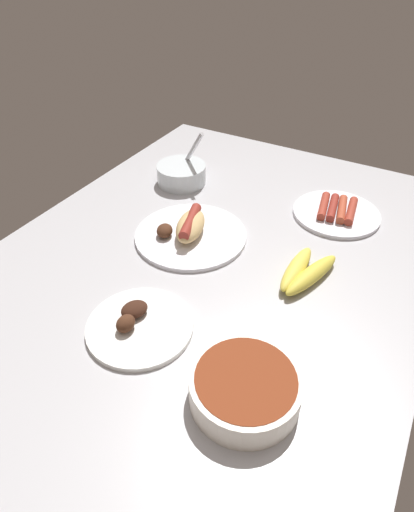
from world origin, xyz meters
The scene contains 7 objects.
ground_plane centered at (0.00, 0.00, -1.50)cm, with size 120.00×90.00×3.00cm, color #B2B2B7.
plate_sausages centered at (29.23, -19.00, 0.93)cm, with size 21.18×21.18×3.02cm.
plate_grilled_meat centered at (-24.79, 1.53, 0.82)cm, with size 19.43×19.43×3.93cm.
plate_hotdog_assembled centered at (3.50, 7.85, 1.63)cm, with size 25.74×25.74×5.61cm.
bowl_chili centered at (-28.40, -21.44, 2.82)cm, with size 17.21×17.21×5.15cm.
banana_bunch centered at (2.94, -19.89, 1.62)cm, with size 16.98×9.12×3.24cm.
bowl_coleslaw centered at (24.33, 23.12, 2.93)cm, with size 13.43×13.43×15.21cm.
Camera 1 is at (-64.56, -35.26, 59.31)cm, focal length 30.22 mm.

